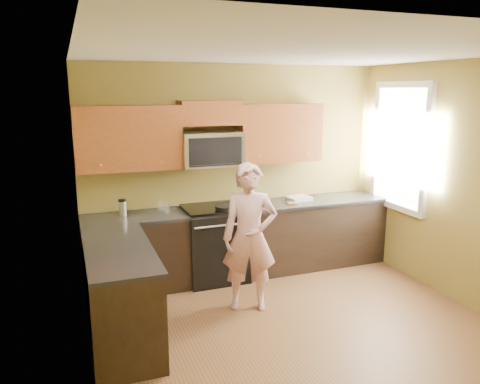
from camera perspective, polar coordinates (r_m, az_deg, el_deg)
name	(u,v)px	position (r m, az deg, el deg)	size (l,w,h in m)	color
floor	(305,335)	(4.90, 7.87, -16.81)	(4.00, 4.00, 0.00)	brown
ceiling	(314,52)	(4.30, 8.98, 16.49)	(4.00, 4.00, 0.00)	white
wall_back	(236,169)	(6.20, -0.54, 2.79)	(4.00, 4.00, 0.00)	olive
wall_left	(83,224)	(3.88, -18.51, -3.68)	(4.00, 4.00, 0.00)	olive
wall_right	(474,187)	(5.64, 26.51, 0.52)	(4.00, 4.00, 0.00)	olive
cabinet_back_run	(244,242)	(6.14, 0.44, -6.05)	(4.00, 0.60, 0.88)	black
cabinet_left_run	(120,295)	(4.77, -14.38, -12.04)	(0.60, 1.60, 0.88)	black
countertop_back	(244,208)	(6.01, 0.48, -1.91)	(4.00, 0.62, 0.04)	black
countertop_left	(118,250)	(4.61, -14.56, -6.80)	(0.62, 1.60, 0.04)	black
stove	(215,243)	(5.99, -3.07, -6.21)	(0.76, 0.65, 0.95)	black
microwave	(211,166)	(5.87, -3.55, 3.22)	(0.76, 0.40, 0.42)	silver
upper_cab_left	(130,170)	(5.70, -13.22, 2.64)	(1.22, 0.33, 0.75)	brown
upper_cab_right	(278,161)	(6.24, 4.66, 3.74)	(1.12, 0.33, 0.75)	brown
upper_cab_over_mw	(209,113)	(5.83, -3.74, 9.58)	(0.76, 0.33, 0.30)	brown
window	(400,147)	(6.44, 18.88, 5.19)	(0.06, 1.06, 1.66)	white
woman	(250,237)	(5.10, 1.17, -5.54)	(0.59, 0.39, 1.62)	#DF6F7B
frying_pan	(227,211)	(5.66, -1.57, -2.28)	(0.29, 0.51, 0.07)	black
butter_tub	(247,208)	(5.91, 0.89, -1.93)	(0.13, 0.13, 0.10)	yellow
toast_slice	(292,203)	(6.15, 6.35, -1.38)	(0.11, 0.11, 0.01)	#B27F47
napkin_a	(252,206)	(5.90, 1.44, -1.67)	(0.11, 0.12, 0.06)	silver
napkin_b	(291,198)	(6.33, 6.27, -0.73)	(0.12, 0.13, 0.07)	silver
dish_towel	(299,198)	(6.36, 7.18, -0.77)	(0.30, 0.24, 0.05)	white
travel_mug	(123,216)	(5.71, -14.02, -2.84)	(0.09, 0.09, 0.20)	silver
glass_b	(167,208)	(5.72, -8.89, -1.96)	(0.07, 0.07, 0.12)	silver
glass_c	(160,205)	(5.90, -9.64, -1.55)	(0.07, 0.07, 0.12)	silver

